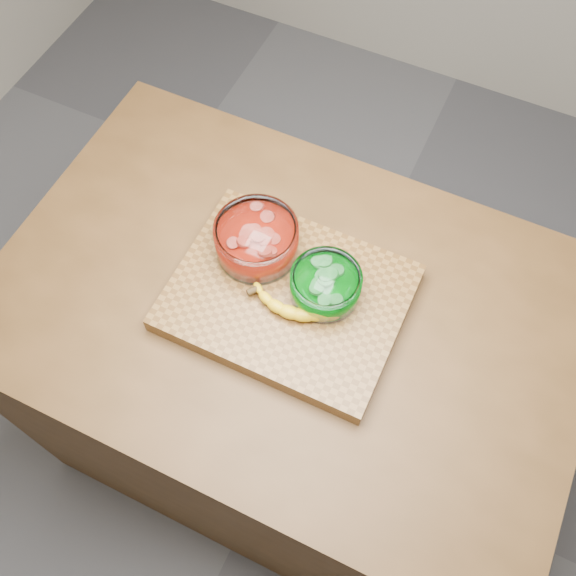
% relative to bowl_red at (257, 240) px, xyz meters
% --- Properties ---
extents(ground, '(3.50, 3.50, 0.00)m').
position_rel_bowl_red_xyz_m(ground, '(0.10, -0.06, -0.98)').
color(ground, '#56565A').
rests_on(ground, ground).
extents(counter, '(1.20, 0.80, 0.90)m').
position_rel_bowl_red_xyz_m(counter, '(0.10, -0.06, -0.53)').
color(counter, '#4D3117').
rests_on(counter, ground).
extents(cutting_board, '(0.45, 0.35, 0.04)m').
position_rel_bowl_red_xyz_m(cutting_board, '(0.10, -0.06, -0.06)').
color(cutting_board, brown).
rests_on(cutting_board, counter).
extents(bowl_red, '(0.17, 0.17, 0.08)m').
position_rel_bowl_red_xyz_m(bowl_red, '(0.00, 0.00, 0.00)').
color(bowl_red, white).
rests_on(bowl_red, cutting_board).
extents(bowl_green, '(0.14, 0.14, 0.06)m').
position_rel_bowl_red_xyz_m(bowl_green, '(0.16, -0.03, -0.01)').
color(bowl_green, white).
rests_on(bowl_green, cutting_board).
extents(banana, '(0.22, 0.14, 0.03)m').
position_rel_bowl_red_xyz_m(banana, '(0.13, -0.06, -0.02)').
color(banana, gold).
rests_on(banana, cutting_board).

